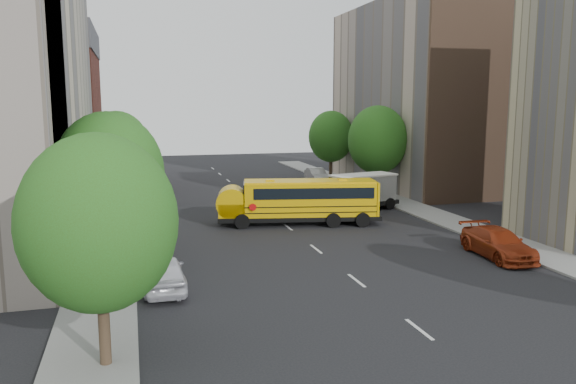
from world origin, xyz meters
name	(u,v)px	position (x,y,z in m)	size (l,w,h in m)	color
ground	(306,241)	(0.00, 0.00, 0.00)	(120.00, 120.00, 0.00)	black
sidewalk_left	(110,234)	(-11.50, 5.00, 0.06)	(3.00, 80.00, 0.12)	slate
sidewalk_right	(433,215)	(11.50, 5.00, 0.06)	(3.00, 80.00, 0.12)	slate
lane_markings	(267,211)	(0.00, 10.00, 0.01)	(0.15, 64.00, 0.01)	silver
building_left_redbrick	(45,122)	(-18.00, 28.00, 6.50)	(10.00, 15.00, 13.00)	maroon
building_right_far	(417,96)	(18.00, 20.00, 9.00)	(10.00, 22.00, 18.00)	#BAA591
building_right_sidewall	(483,94)	(18.00, 9.00, 9.00)	(10.10, 0.30, 18.00)	brown
street_tree_0	(99,223)	(-11.00, -14.00, 4.64)	(4.80, 4.80, 7.41)	#38281C
street_tree_1	(109,174)	(-11.00, -4.00, 4.95)	(5.12, 5.12, 7.90)	#38281C
street_tree_2	(117,148)	(-11.00, 14.00, 4.83)	(4.99, 4.99, 7.71)	#38281C
street_tree_4	(377,140)	(11.00, 14.00, 5.08)	(5.25, 5.25, 8.10)	#38281C
street_tree_5	(331,137)	(11.00, 26.00, 4.70)	(4.86, 4.86, 7.51)	#38281C
school_bus	(298,199)	(0.91, 4.76, 1.75)	(11.35, 4.66, 3.13)	black
safari_truck	(358,191)	(6.96, 8.50, 1.48)	(6.88, 3.78, 2.79)	black
parked_car_0	(164,273)	(-8.80, -6.91, 0.79)	(1.86, 4.62, 1.57)	silver
parked_car_1	(150,203)	(-8.80, 11.45, 0.77)	(1.63, 4.66, 1.54)	white
parked_car_3	(498,243)	(8.94, -6.24, 0.78)	(2.17, 5.35, 1.55)	maroon
parked_car_4	(340,185)	(8.80, 17.17, 0.72)	(1.69, 4.20, 1.43)	#3B355E
parked_car_5	(317,175)	(8.80, 24.26, 0.75)	(1.60, 4.57, 1.51)	#9C9A97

